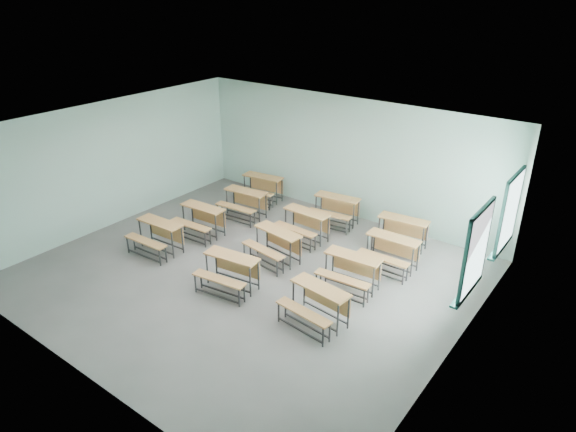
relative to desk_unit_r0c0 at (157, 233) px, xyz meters
The scene contains 13 objects.
room 2.73m from the desk_unit_r0c0, 12.16° to the left, with size 9.04×8.04×3.24m.
desk_unit_r0c0 is the anchor object (origin of this frame).
desk_unit_r0c1 2.45m from the desk_unit_r0c0, ahead, with size 1.27×0.94×0.74m.
desk_unit_r0c2 4.53m from the desk_unit_r0c0, ahead, with size 1.26×0.92×0.74m.
desk_unit_r1c0 1.24m from the desk_unit_r0c0, 81.68° to the left, with size 1.22×0.85×0.74m.
desk_unit_r1c1 2.79m from the desk_unit_r0c0, 27.66° to the left, with size 1.27×0.94×0.74m.
desk_unit_r1c2 4.62m from the desk_unit_r0c0, 16.47° to the left, with size 1.23×0.87×0.74m.
desk_unit_r2c0 2.68m from the desk_unit_r0c0, 82.45° to the left, with size 1.24×0.88×0.74m.
desk_unit_r2c1 3.50m from the desk_unit_r0c0, 46.63° to the left, with size 1.20×0.83×0.74m.
desk_unit_r2c2 5.37m from the desk_unit_r0c0, 28.42° to the left, with size 1.18×0.80×0.74m.
desk_unit_r3c0 3.79m from the desk_unit_r0c0, 89.67° to the left, with size 1.27×0.94×0.74m.
desk_unit_r3c1 4.54m from the desk_unit_r0c0, 56.04° to the left, with size 1.26×0.92×0.74m.
desk_unit_r3c2 5.74m from the desk_unit_r0c0, 38.40° to the left, with size 1.25×0.90×0.74m.
Camera 1 is at (6.48, -7.22, 5.90)m, focal length 32.00 mm.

